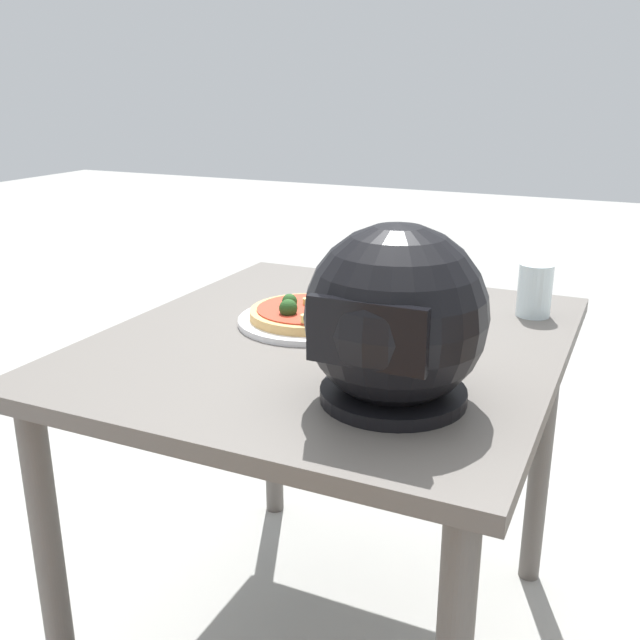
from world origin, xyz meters
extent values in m
plane|color=#9E9E99|center=(0.00, 0.00, 0.00)|extent=(14.00, 14.00, 0.00)
cube|color=#5B5651|center=(0.00, 0.00, 0.70)|extent=(0.84, 0.95, 0.03)
cylinder|color=#5B5651|center=(-0.36, -0.41, 0.34)|extent=(0.05, 0.05, 0.69)
cylinder|color=#5B5651|center=(0.36, -0.41, 0.34)|extent=(0.05, 0.05, 0.69)
cylinder|color=#5B5651|center=(0.36, 0.41, 0.34)|extent=(0.05, 0.05, 0.69)
cylinder|color=white|center=(0.08, -0.05, 0.72)|extent=(0.28, 0.28, 0.01)
cylinder|color=tan|center=(0.08, -0.05, 0.74)|extent=(0.23, 0.23, 0.02)
cylinder|color=red|center=(0.08, -0.05, 0.75)|extent=(0.21, 0.21, 0.00)
sphere|color=#234C1E|center=(0.04, -0.03, 0.76)|extent=(0.04, 0.04, 0.04)
sphere|color=#234C1E|center=(0.11, -0.05, 0.76)|extent=(0.03, 0.03, 0.03)
sphere|color=#234C1E|center=(0.09, 0.00, 0.76)|extent=(0.04, 0.04, 0.04)
sphere|color=#234C1E|center=(0.02, -0.02, 0.76)|extent=(0.03, 0.03, 0.03)
cylinder|color=#E0D172|center=(0.09, -0.07, 0.76)|extent=(0.02, 0.02, 0.01)
cylinder|color=#E0D172|center=(0.04, 0.04, 0.76)|extent=(0.03, 0.03, 0.01)
cylinder|color=#E0D172|center=(0.05, -0.03, 0.76)|extent=(0.02, 0.02, 0.02)
sphere|color=black|center=(-0.20, 0.23, 0.85)|extent=(0.27, 0.27, 0.27)
cylinder|color=black|center=(-0.20, 0.23, 0.73)|extent=(0.22, 0.22, 0.02)
cube|color=black|center=(-0.20, 0.35, 0.86)|extent=(0.17, 0.02, 0.09)
cylinder|color=silver|center=(-0.33, -0.29, 0.77)|extent=(0.07, 0.07, 0.11)
camera|label=1|loc=(-0.52, 1.19, 1.17)|focal=40.53mm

